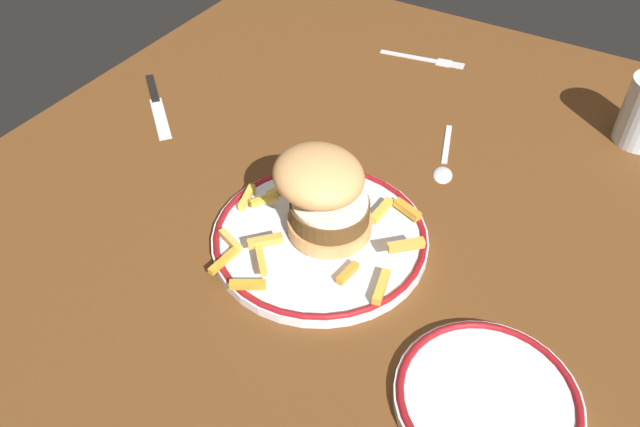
{
  "coord_description": "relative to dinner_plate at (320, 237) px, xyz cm",
  "views": [
    {
      "loc": [
        -46.72,
        -25.17,
        54.56
      ],
      "look_at": [
        -1.03,
        2.09,
        4.6
      ],
      "focal_mm": 35.75,
      "sensor_mm": 36.0,
      "label": 1
    }
  ],
  "objects": [
    {
      "name": "ground_plane",
      "position": [
        1.03,
        -2.09,
        -2.84
      ],
      "size": [
        125.59,
        104.36,
        4.0
      ],
      "primitive_type": "cube",
      "color": "brown"
    },
    {
      "name": "dinner_plate",
      "position": [
        0.0,
        0.0,
        0.0
      ],
      "size": [
        25.7,
        25.7,
        1.6
      ],
      "color": "silver",
      "rests_on": "ground_plane"
    },
    {
      "name": "burger",
      "position": [
        0.53,
        -0.24,
        6.43
      ],
      "size": [
        12.04,
        12.23,
        11.53
      ],
      "color": "tan",
      "rests_on": "dinner_plate"
    },
    {
      "name": "fries_pile",
      "position": [
        0.08,
        0.8,
        1.66
      ],
      "size": [
        23.14,
        23.97,
        2.86
      ],
      "color": "gold",
      "rests_on": "dinner_plate"
    },
    {
      "name": "side_plate",
      "position": [
        -10.38,
        -24.58,
        -0.0
      ],
      "size": [
        17.77,
        17.77,
        1.6
      ],
      "color": "white",
      "rests_on": "ground_plane"
    },
    {
      "name": "fork",
      "position": [
        45.82,
        6.83,
        -0.66
      ],
      "size": [
        3.92,
        14.42,
        0.36
      ],
      "color": "silver",
      "rests_on": "ground_plane"
    },
    {
      "name": "knife",
      "position": [
        13.02,
        37.29,
        -0.58
      ],
      "size": [
        12.91,
        14.6,
        0.7
      ],
      "color": "black",
      "rests_on": "ground_plane"
    },
    {
      "name": "spoon",
      "position": [
        20.48,
        -7.28,
        -0.48
      ],
      "size": [
        13.18,
        5.72,
        0.9
      ],
      "color": "silver",
      "rests_on": "ground_plane"
    }
  ]
}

